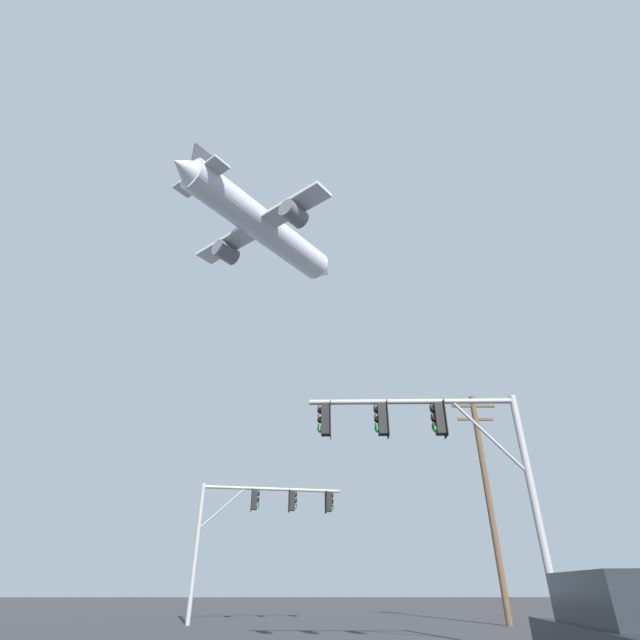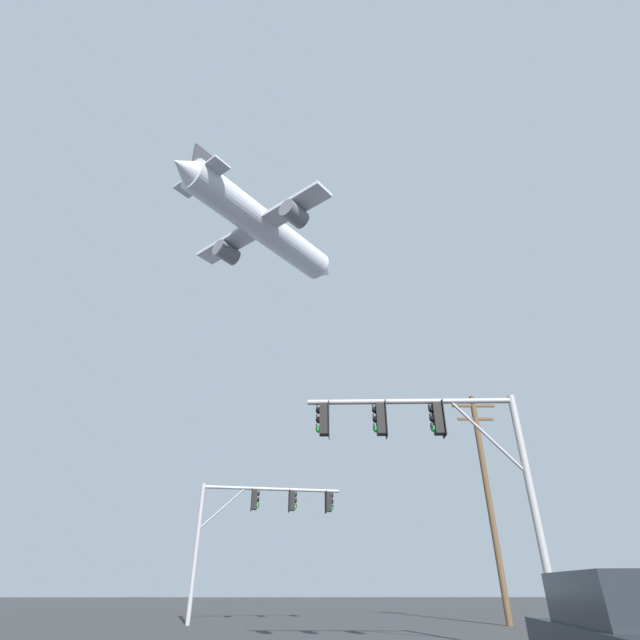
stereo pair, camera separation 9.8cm
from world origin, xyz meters
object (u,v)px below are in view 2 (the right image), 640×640
object	(u,v)px
signal_pole_near	(436,445)
utility_pole	(488,492)
signal_pole_far	(259,513)
airplane	(263,227)

from	to	relation	value
signal_pole_near	utility_pole	world-z (taller)	utility_pole
signal_pole_near	utility_pole	xyz separation A→B (m)	(4.78, 10.16, 0.46)
signal_pole_far	airplane	world-z (taller)	airplane
signal_pole_near	airplane	xyz separation A→B (m)	(-9.82, 30.68, 34.23)
airplane	signal_pole_near	bearing A→B (deg)	-72.26
utility_pole	airplane	bearing A→B (deg)	125.41
signal_pole_far	airplane	distance (m)	39.94
signal_pole_far	signal_pole_near	bearing A→B (deg)	-61.25
signal_pole_far	utility_pole	size ratio (longest dim) A/B	0.66
signal_pole_near	airplane	distance (m)	47.01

